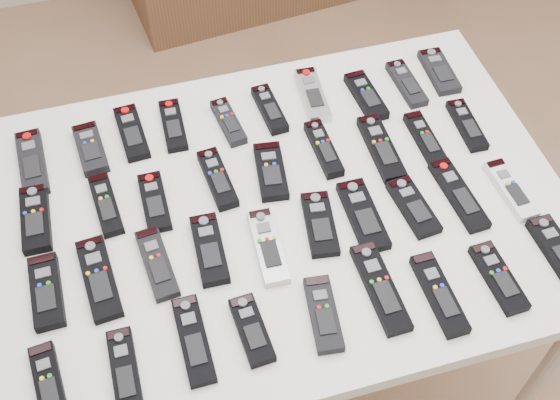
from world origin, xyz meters
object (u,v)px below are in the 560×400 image
object	(u,v)px
remote_6	(312,95)
remote_13	(218,179)
remote_17	(425,139)
remote_37	(558,251)
remote_31	(194,340)
remote_11	(106,205)
remote_24	(320,224)
remote_28	(511,190)
remote_0	(32,163)
remote_18	(467,125)
remote_32	(252,330)
remote_29	(49,384)
table	(280,221)
remote_22	(209,249)
remote_20	(99,278)
remote_35	(439,294)
remote_25	(363,215)
remote_16	(381,148)
remote_2	(132,133)
remote_10	(36,219)
remote_30	(125,372)
remote_9	(439,71)
remote_33	(323,314)
remote_27	(459,195)
remote_36	(499,278)
remote_14	(271,171)
remote_23	(268,246)
remote_7	(366,96)
remote_26	(413,207)
remote_8	(406,84)
remote_15	(324,149)
remote_12	(155,202)
remote_34	(380,288)
remote_5	(270,109)
remote_3	(173,125)
remote_1	(91,149)

from	to	relation	value
remote_6	remote_13	world-z (taller)	same
remote_17	remote_37	world-z (taller)	remote_37
remote_31	remote_6	bearing A→B (deg)	53.35
remote_11	remote_24	size ratio (longest dim) A/B	1.03
remote_17	remote_37	size ratio (longest dim) A/B	0.97
remote_28	remote_0	bearing A→B (deg)	157.29
remote_18	remote_32	distance (m)	0.73
remote_29	table	bearing A→B (deg)	22.70
remote_22	remote_20	bearing A→B (deg)	-175.99
remote_0	remote_20	xyz separation A→B (m)	(0.11, -0.35, -0.00)
remote_35	remote_25	bearing A→B (deg)	108.47
remote_16	remote_32	bearing A→B (deg)	-137.10
remote_2	remote_10	size ratio (longest dim) A/B	0.98
remote_30	table	bearing A→B (deg)	38.05
remote_16	remote_24	world-z (taller)	remote_16
remote_9	remote_33	xyz separation A→B (m)	(-0.50, -0.58, 0.00)
remote_27	remote_36	distance (m)	0.22
remote_9	remote_14	world-z (taller)	remote_14
remote_23	remote_7	bearing A→B (deg)	48.38
remote_11	remote_30	xyz separation A→B (m)	(-0.02, -0.40, 0.00)
remote_13	remote_26	size ratio (longest dim) A/B	1.07
remote_6	remote_26	size ratio (longest dim) A/B	1.13
remote_2	remote_24	size ratio (longest dim) A/B	1.04
remote_8	remote_36	xyz separation A→B (m)	(-0.04, -0.57, 0.00)
remote_15	remote_27	distance (m)	0.32
remote_12	remote_34	xyz separation A→B (m)	(0.40, -0.33, 0.00)
remote_10	remote_5	bearing A→B (deg)	18.38
remote_35	remote_20	bearing A→B (deg)	160.05
remote_24	remote_31	world-z (taller)	same
remote_9	remote_25	world-z (taller)	remote_25
remote_0	remote_7	xyz separation A→B (m)	(0.80, -0.00, -0.00)
remote_3	remote_27	size ratio (longest dim) A/B	0.81
remote_1	remote_35	xyz separation A→B (m)	(0.62, -0.57, 0.00)
table	remote_8	bearing A→B (deg)	33.92
remote_17	remote_29	world-z (taller)	same
remote_5	remote_10	distance (m)	0.59
remote_31	remote_37	xyz separation A→B (m)	(0.76, -0.01, 0.00)
remote_8	remote_14	xyz separation A→B (m)	(-0.40, -0.18, 0.00)
remote_13	remote_22	size ratio (longest dim) A/B	0.99
remote_16	remote_33	xyz separation A→B (m)	(-0.26, -0.37, -0.00)
remote_15	remote_27	world-z (taller)	remote_15
remote_0	remote_2	world-z (taller)	remote_0
table	remote_18	bearing A→B (deg)	11.75
remote_16	remote_37	distance (m)	0.44
remote_26	remote_27	bearing A→B (deg)	-3.42
remote_1	remote_36	xyz separation A→B (m)	(0.75, -0.57, -0.00)
remote_0	remote_35	bearing A→B (deg)	-39.68
remote_23	remote_11	bearing A→B (deg)	149.48
remote_23	remote_26	size ratio (longest dim) A/B	1.18
remote_23	remote_28	distance (m)	0.55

